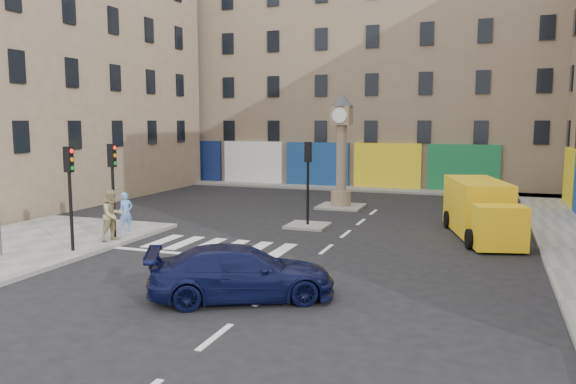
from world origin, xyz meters
The scene contains 15 objects.
ground centered at (0.00, 0.00, 0.00)m, with size 120.00×120.00×0.00m, color black.
sidewalk_right centered at (8.70, 10.00, 0.07)m, with size 2.60×30.00×0.15m, color gray.
sidewalk_far centered at (-4.00, 22.20, 0.07)m, with size 32.00×2.40×0.15m, color gray.
island_near centered at (-2.00, 8.00, 0.06)m, with size 1.80×1.80×0.12m, color gray.
island_far centered at (-2.00, 14.00, 0.06)m, with size 2.40×2.40×0.12m, color gray.
building_far centered at (-4.00, 28.00, 8.50)m, with size 32.00×10.00×17.00m, color #7F6C54.
building_left centered at (-19.00, 12.00, 7.50)m, with size 8.00×20.00×15.00m, color #957E62.
traffic_light_left_near centered at (-8.30, 0.20, 2.62)m, with size 0.28×0.22×3.70m.
traffic_light_left_far centered at (-8.30, 2.60, 2.62)m, with size 0.28×0.22×3.70m.
traffic_light_island centered at (-2.00, 8.00, 2.59)m, with size 0.28×0.22×3.70m.
clock_pillar centered at (-2.00, 14.00, 3.55)m, with size 1.20×1.20×6.10m.
navy_sedan centered at (-0.55, -2.35, 0.72)m, with size 2.01×4.95×1.44m, color black.
yellow_van centered at (5.30, 8.42, 1.13)m, with size 3.40×6.52×2.28m.
pedestrian_blue centered at (-8.63, 3.82, 0.96)m, with size 0.59×0.39×1.63m, color #628FE1.
pedestrian_tan centered at (-8.00, 2.11, 1.14)m, with size 0.96×0.75×1.97m, color tan.
Camera 1 is at (5.51, -15.64, 4.75)m, focal length 35.00 mm.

